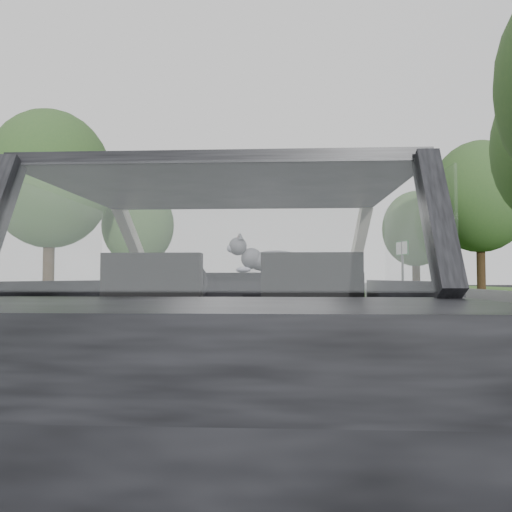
# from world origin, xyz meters

# --- Properties ---
(ground) EXTENTS (140.00, 140.00, 0.00)m
(ground) POSITION_xyz_m (0.00, 0.00, 0.00)
(ground) COLOR black
(ground) RESTS_ON ground
(subject_car) EXTENTS (1.80, 4.00, 1.45)m
(subject_car) POSITION_xyz_m (0.00, 0.00, 0.72)
(subject_car) COLOR black
(subject_car) RESTS_ON ground
(dashboard) EXTENTS (1.58, 0.45, 0.30)m
(dashboard) POSITION_xyz_m (0.00, 0.62, 0.85)
(dashboard) COLOR black
(dashboard) RESTS_ON subject_car
(driver_seat) EXTENTS (0.50, 0.72, 0.42)m
(driver_seat) POSITION_xyz_m (-0.40, -0.29, 0.88)
(driver_seat) COLOR black
(driver_seat) RESTS_ON subject_car
(passenger_seat) EXTENTS (0.50, 0.72, 0.42)m
(passenger_seat) POSITION_xyz_m (0.40, -0.29, 0.88)
(passenger_seat) COLOR black
(passenger_seat) RESTS_ON subject_car
(steering_wheel) EXTENTS (0.36, 0.36, 0.04)m
(steering_wheel) POSITION_xyz_m (-0.40, 0.33, 0.92)
(steering_wheel) COLOR black
(steering_wheel) RESTS_ON dashboard
(cat) EXTENTS (0.64, 0.32, 0.27)m
(cat) POSITION_xyz_m (0.22, 0.61, 1.09)
(cat) COLOR gray
(cat) RESTS_ON dashboard
(guardrail) EXTENTS (0.05, 90.00, 0.32)m
(guardrail) POSITION_xyz_m (4.30, 10.00, 0.58)
(guardrail) COLOR gray
(guardrail) RESTS_ON ground
(other_car) EXTENTS (2.35, 5.11, 1.63)m
(other_car) POSITION_xyz_m (-0.33, 18.27, 0.82)
(other_car) COLOR silver
(other_car) RESTS_ON ground
(highway_sign) EXTENTS (0.38, 1.03, 2.59)m
(highway_sign) POSITION_xyz_m (5.53, 19.18, 1.30)
(highway_sign) COLOR #136220
(highway_sign) RESTS_ON ground
(tree_2) EXTENTS (5.26, 5.26, 6.36)m
(tree_2) POSITION_xyz_m (8.82, 29.41, 3.18)
(tree_2) COLOR #2E4D24
(tree_2) RESTS_ON ground
(tree_3) EXTENTS (7.37, 7.37, 9.98)m
(tree_3) POSITION_xyz_m (13.65, 31.37, 4.99)
(tree_3) COLOR #2E4D24
(tree_3) RESTS_ON ground
(tree_5) EXTENTS (6.67, 6.67, 9.01)m
(tree_5) POSITION_xyz_m (-11.16, 20.95, 4.50)
(tree_5) COLOR #2E4D24
(tree_5) RESTS_ON ground
(tree_6) EXTENTS (4.37, 4.37, 6.23)m
(tree_6) POSITION_xyz_m (-8.05, 25.44, 3.11)
(tree_6) COLOR #2E4D24
(tree_6) RESTS_ON ground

